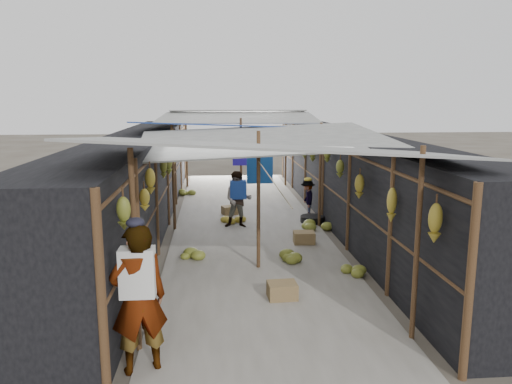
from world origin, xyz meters
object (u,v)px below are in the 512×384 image
object	(u,v)px
black_basin	(312,219)
shopper_blue	(238,200)
crate_near	(304,238)
vendor_seated	(308,198)
vendor_elderly	(139,299)

from	to	relation	value
black_basin	shopper_blue	bearing A→B (deg)	-171.45
crate_near	shopper_blue	distance (m)	2.16
crate_near	black_basin	bearing A→B (deg)	76.17
shopper_blue	crate_near	bearing A→B (deg)	-41.66
black_basin	shopper_blue	size ratio (longest dim) A/B	0.44
crate_near	shopper_blue	bearing A→B (deg)	134.23
black_basin	vendor_seated	xyz separation A→B (m)	(0.00, 0.70, 0.42)
crate_near	shopper_blue	xyz separation A→B (m)	(-1.38, 1.56, 0.57)
vendor_seated	black_basin	bearing A→B (deg)	0.54
crate_near	vendor_elderly	distance (m)	5.81
black_basin	crate_near	bearing A→B (deg)	-106.58
vendor_elderly	vendor_seated	distance (m)	8.30
crate_near	shopper_blue	size ratio (longest dim) A/B	0.32
crate_near	vendor_seated	xyz separation A→B (m)	(0.55, 2.55, 0.37)
crate_near	vendor_elderly	xyz separation A→B (m)	(-2.85, -5.01, 0.76)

